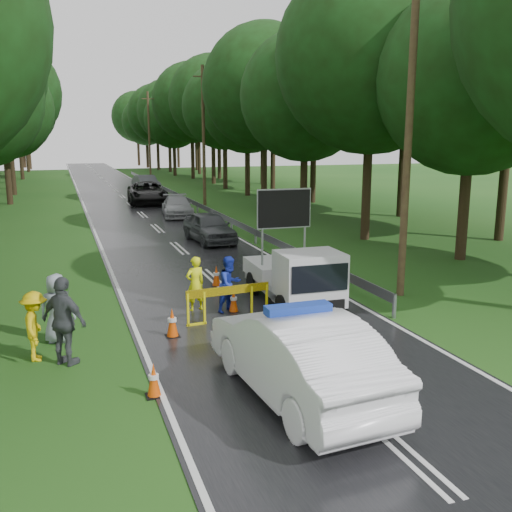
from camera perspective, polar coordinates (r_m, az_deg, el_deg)
name	(u,v)px	position (r m, az deg, el deg)	size (l,w,h in m)	color
ground	(271,332)	(15.05, 1.53, -7.63)	(160.00, 160.00, 0.00)	#1C4C15
road	(131,205)	(43.85, -12.41, 5.04)	(7.00, 140.00, 0.02)	black
guardrail	(180,196)	(44.05, -7.58, 5.95)	(0.12, 60.06, 0.70)	gray
utility_pole_near	(409,135)	(18.37, 15.02, 11.60)	(1.40, 0.24, 10.00)	#3F2A1D
utility_pole_mid	(204,136)	(42.52, -5.26, 11.89)	(1.40, 0.24, 10.00)	#3F2A1D
utility_pole_far	(149,136)	(68.05, -10.64, 11.72)	(1.40, 0.24, 10.00)	#3F2A1D
police_sedan	(297,355)	(11.26, 4.15, -9.85)	(2.21, 5.34, 1.89)	white
work_truck	(296,276)	(17.08, 4.03, -2.05)	(2.03, 4.33, 3.41)	gray
barrier	(228,295)	(15.71, -2.78, -3.91)	(2.42, 0.27, 1.00)	yellow
officer	(195,284)	(16.73, -6.09, -2.78)	(0.59, 0.39, 1.63)	#F3FD0D
civilian	(230,284)	(16.56, -2.61, -2.83)	(0.80, 0.63, 1.65)	#1C31B7
bystander_left	(35,326)	(13.95, -21.22, -6.56)	(1.04, 0.60, 1.61)	#DDBA0C
bystander_mid	(64,321)	(13.39, -18.62, -6.22)	(1.19, 0.49, 2.03)	#42454A
bystander_right	(57,308)	(14.94, -19.29, -4.96)	(0.85, 0.55, 1.74)	#8992A4
queue_car_first	(209,227)	(27.66, -4.70, 2.89)	(1.71, 4.24, 1.45)	#3B3E42
queue_car_second	(177,206)	(36.77, -7.88, 4.93)	(1.82, 4.47, 1.30)	#94959B
queue_car_third	(147,193)	(44.22, -10.83, 6.22)	(2.74, 5.94, 1.65)	black
queue_car_fourth	(146,184)	(53.71, -10.92, 7.12)	(1.62, 4.65, 1.53)	#44474C
cone_near_left	(154,380)	(11.61, -10.19, -12.14)	(0.33, 0.33, 0.69)	black
cone_center	(234,301)	(16.63, -2.25, -4.53)	(0.32, 0.32, 0.69)	black
cone_far	(216,276)	(19.49, -3.98, -2.03)	(0.34, 0.34, 0.72)	black
cone_left_mid	(172,323)	(14.76, -8.38, -6.64)	(0.36, 0.36, 0.77)	black
cone_right	(291,274)	(19.82, 3.47, -1.79)	(0.34, 0.34, 0.72)	black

